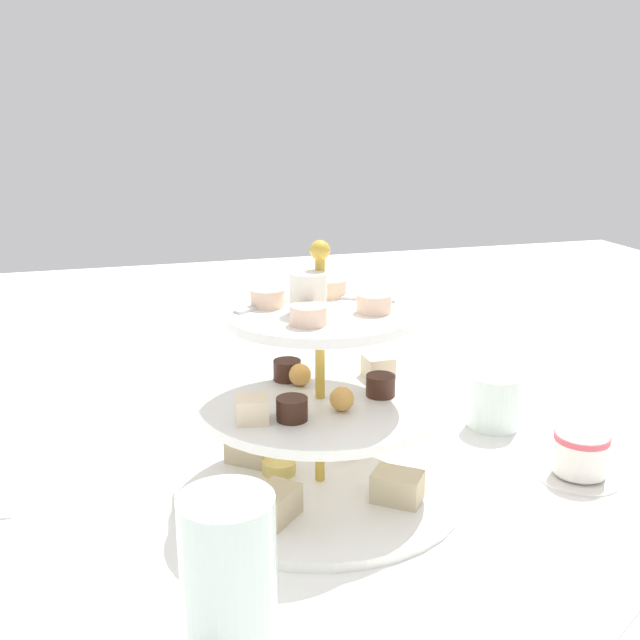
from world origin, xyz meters
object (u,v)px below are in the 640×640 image
tiered_serving_stand (319,419)px  water_glass_short_left (494,401)px  teacup_with_saucer (580,456)px  butter_knife_left (27,477)px  butter_knife_right (625,615)px  water_glass_tall_right (229,584)px

tiered_serving_stand → water_glass_short_left: (-0.25, -0.09, -0.04)m
teacup_with_saucer → butter_knife_left: 0.60m
water_glass_short_left → tiered_serving_stand: bearing=20.2°
teacup_with_saucer → butter_knife_left: bearing=-15.6°
tiered_serving_stand → teacup_with_saucer: bearing=169.2°
tiered_serving_stand → butter_knife_right: size_ratio=1.78×
tiered_serving_stand → butter_knife_left: tiered_serving_stand is taller
teacup_with_saucer → tiered_serving_stand: bearing=-10.8°
butter_knife_left → tiered_serving_stand: bearing=80.2°
water_glass_short_left → teacup_with_saucer: bearing=99.7°
butter_knife_right → butter_knife_left: bearing=110.3°
water_glass_short_left → butter_knife_left: size_ratio=0.40×
water_glass_tall_right → teacup_with_saucer: water_glass_tall_right is taller
water_glass_short_left → teacup_with_saucer: size_ratio=0.75×
tiered_serving_stand → butter_knife_left: (0.30, -0.11, -0.08)m
water_glass_short_left → butter_knife_right: size_ratio=0.40×
water_glass_tall_right → water_glass_short_left: water_glass_tall_right is taller
water_glass_tall_right → teacup_with_saucer: 0.45m
butter_knife_left → water_glass_short_left: bearing=98.5°
water_glass_tall_right → butter_knife_left: (0.17, -0.34, -0.07)m
water_glass_short_left → teacup_with_saucer: water_glass_short_left is taller
tiered_serving_stand → butter_knife_right: tiered_serving_stand is taller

